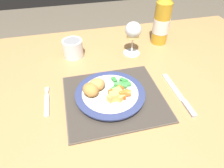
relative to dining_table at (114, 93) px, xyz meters
name	(u,v)px	position (x,y,z in m)	size (l,w,h in m)	color
dining_table	(114,93)	(0.00, 0.00, 0.00)	(1.53, 0.86, 0.74)	#AD7F4C
placemat	(114,98)	(-0.03, -0.11, 0.09)	(0.33, 0.29, 0.01)	brown
dinner_plate	(110,94)	(-0.04, -0.11, 0.10)	(0.23, 0.23, 0.02)	silver
breaded_croquettes	(94,87)	(-0.09, -0.09, 0.13)	(0.09, 0.08, 0.04)	tan
green_beans_pile	(120,84)	(0.00, -0.08, 0.12)	(0.08, 0.08, 0.01)	#338438
glazed_carrots	(120,93)	(-0.01, -0.13, 0.12)	(0.07, 0.06, 0.02)	orange
fork	(47,103)	(-0.25, -0.08, 0.09)	(0.02, 0.14, 0.01)	silver
table_knife	(181,97)	(0.19, -0.16, 0.09)	(0.02, 0.22, 0.01)	silver
wine_glass	(133,32)	(0.12, 0.15, 0.19)	(0.07, 0.07, 0.15)	silver
bottle	(162,20)	(0.27, 0.21, 0.19)	(0.07, 0.07, 0.28)	gold
roast_potatoes	(115,96)	(-0.03, -0.14, 0.12)	(0.06, 0.05, 0.03)	#DBB256
drinking_cup	(73,48)	(-0.13, 0.19, 0.12)	(0.09, 0.09, 0.07)	white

